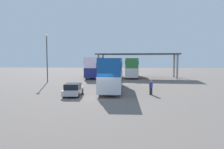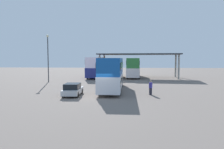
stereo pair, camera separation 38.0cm
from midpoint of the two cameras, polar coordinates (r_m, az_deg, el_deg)
name	(u,v)px [view 2 (the right image)]	position (r m, az deg, el deg)	size (l,w,h in m)	color
ground_plane	(101,97)	(22.37, -2.55, -6.05)	(140.00, 140.00, 0.00)	#6E635B
double_decker_main	(112,73)	(26.83, 0.41, 0.52)	(2.67, 11.45, 4.08)	silver
parked_hatchback	(73,90)	(23.34, -10.11, -4.01)	(1.76, 3.75, 1.35)	silver
double_decker_near_canopy	(96,67)	(44.62, -4.17, 2.14)	(2.77, 10.29, 4.23)	navy
double_decker_mid_row	(113,67)	(45.56, 0.51, 2.10)	(2.81, 10.14, 4.10)	white
double_decker_far_right	(134,67)	(45.06, 6.09, 2.06)	(3.25, 10.26, 4.10)	silver
depot_canopy	(139,55)	(44.92, 7.42, 5.17)	(17.47, 7.68, 5.06)	#33353A
lamppost_tall	(48,52)	(37.66, -16.62, 5.72)	(0.44, 0.44, 8.06)	#33353A
pedestrian_waiting	(151,88)	(23.91, 10.83, -3.53)	(0.38, 0.38, 1.60)	#262633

